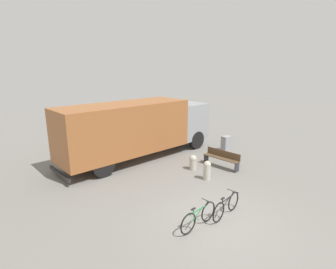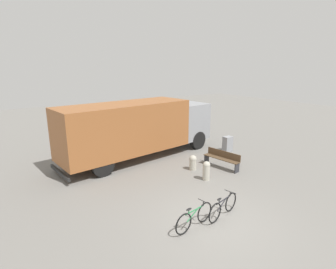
% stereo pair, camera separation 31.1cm
% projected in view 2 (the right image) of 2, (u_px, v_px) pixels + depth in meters
% --- Properties ---
extents(ground_plane, '(60.00, 60.00, 0.00)m').
position_uv_depth(ground_plane, '(215.00, 221.00, 8.43)').
color(ground_plane, slate).
extents(delivery_truck, '(9.06, 3.32, 3.04)m').
position_uv_depth(delivery_truck, '(139.00, 127.00, 13.90)').
color(delivery_truck, '#99592D').
rests_on(delivery_truck, ground).
extents(park_bench, '(0.71, 1.93, 0.82)m').
position_uv_depth(park_bench, '(222.00, 158.00, 12.81)').
color(park_bench, brown).
rests_on(park_bench, ground).
extents(bicycle_near, '(1.62, 0.44, 0.76)m').
position_uv_depth(bicycle_near, '(194.00, 217.00, 7.99)').
color(bicycle_near, black).
rests_on(bicycle_near, ground).
extents(bicycle_middle, '(1.60, 0.51, 0.76)m').
position_uv_depth(bicycle_middle, '(223.00, 207.00, 8.59)').
color(bicycle_middle, black).
rests_on(bicycle_middle, ground).
extents(bollard_near_bench, '(0.33, 0.33, 0.85)m').
position_uv_depth(bollard_near_bench, '(206.00, 170.00, 11.39)').
color(bollard_near_bench, '#B2AD9E').
rests_on(bollard_near_bench, ground).
extents(bollard_far_bench, '(0.35, 0.35, 0.72)m').
position_uv_depth(bollard_far_bench, '(193.00, 162.00, 12.54)').
color(bollard_far_bench, '#B2AD9E').
rests_on(bollard_far_bench, ground).
extents(utility_box, '(0.51, 0.38, 0.89)m').
position_uv_depth(utility_box, '(228.00, 144.00, 15.24)').
color(utility_box, gray).
rests_on(utility_box, ground).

